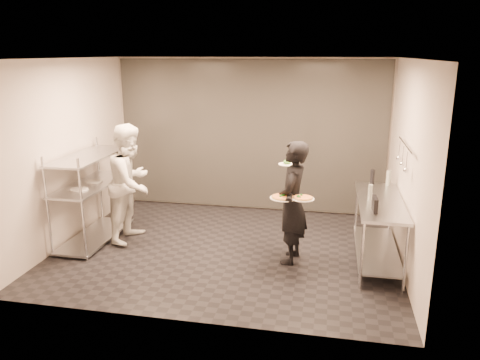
% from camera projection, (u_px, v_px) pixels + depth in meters
% --- Properties ---
extents(room_shell, '(5.00, 4.00, 2.80)m').
position_uv_depth(room_shell, '(242.00, 144.00, 7.82)').
color(room_shell, black).
rests_on(room_shell, ground).
extents(pass_rack, '(0.60, 1.60, 1.50)m').
position_uv_depth(pass_rack, '(92.00, 193.00, 7.28)').
color(pass_rack, silver).
rests_on(pass_rack, ground).
extents(prep_counter, '(0.60, 1.80, 0.92)m').
position_uv_depth(prep_counter, '(379.00, 220.00, 6.50)').
color(prep_counter, silver).
rests_on(prep_counter, ground).
extents(utensil_rail, '(0.07, 1.20, 0.31)m').
position_uv_depth(utensil_rail, '(404.00, 156.00, 6.21)').
color(utensil_rail, silver).
rests_on(utensil_rail, room_shell).
extents(waiter, '(0.48, 0.67, 1.73)m').
position_uv_depth(waiter, '(292.00, 203.00, 6.48)').
color(waiter, black).
rests_on(waiter, ground).
extents(chef, '(0.77, 0.95, 1.84)m').
position_uv_depth(chef, '(131.00, 183.00, 7.26)').
color(chef, white).
rests_on(chef, ground).
extents(pizza_plate_near, '(0.35, 0.35, 0.05)m').
position_uv_depth(pizza_plate_near, '(283.00, 197.00, 6.25)').
color(pizza_plate_near, white).
rests_on(pizza_plate_near, waiter).
extents(pizza_plate_far, '(0.30, 0.30, 0.05)m').
position_uv_depth(pizza_plate_far, '(303.00, 198.00, 6.18)').
color(pizza_plate_far, white).
rests_on(pizza_plate_far, waiter).
extents(salad_plate, '(0.25, 0.25, 0.07)m').
position_uv_depth(salad_plate, '(287.00, 163.00, 6.68)').
color(salad_plate, white).
rests_on(salad_plate, waiter).
extents(pos_monitor, '(0.06, 0.26, 0.18)m').
position_uv_depth(pos_monitor, '(375.00, 204.00, 5.95)').
color(pos_monitor, black).
rests_on(pos_monitor, prep_counter).
extents(bottle_green, '(0.06, 0.06, 0.21)m').
position_uv_depth(bottle_green, '(370.00, 192.00, 6.41)').
color(bottle_green, gray).
rests_on(bottle_green, prep_counter).
extents(bottle_clear, '(0.07, 0.07, 0.23)m').
position_uv_depth(bottle_clear, '(388.00, 178.00, 7.12)').
color(bottle_clear, gray).
rests_on(bottle_clear, prep_counter).
extents(bottle_dark, '(0.07, 0.07, 0.23)m').
position_uv_depth(bottle_dark, '(372.00, 177.00, 7.16)').
color(bottle_dark, black).
rests_on(bottle_dark, prep_counter).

